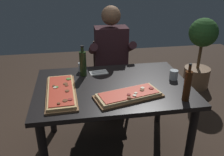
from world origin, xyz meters
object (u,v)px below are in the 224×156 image
wine_bottle_dark (187,85)px  diner_chair (110,72)px  dining_table (113,94)px  potted_plant_corner (200,51)px  pizza_rectangular_front (129,95)px  seated_diner (112,57)px  pizza_rectangular_left (61,92)px  oil_bottle_amber (83,63)px  tumbler_near_camera (174,75)px  tumbler_far_side (82,67)px

wine_bottle_dark → diner_chair: (-0.43, 1.21, -0.39)m
dining_table → potted_plant_corner: (1.52, 1.20, -0.07)m
dining_table → pizza_rectangular_front: pizza_rectangular_front is taller
seated_diner → dining_table: bearing=-98.5°
pizza_rectangular_left → diner_chair: size_ratio=0.74×
pizza_rectangular_front → oil_bottle_amber: (-0.34, 0.50, 0.11)m
tumbler_near_camera → pizza_rectangular_left: bearing=-173.6°
tumbler_far_side → seated_diner: bearing=44.8°
dining_table → diner_chair: diner_chair is taller
dining_table → oil_bottle_amber: size_ratio=4.56×
oil_bottle_amber → pizza_rectangular_front: bearing=-55.5°
pizza_rectangular_front → oil_bottle_amber: 0.62m
pizza_rectangular_left → potted_plant_corner: bearing=33.0°
pizza_rectangular_left → tumbler_near_camera: size_ratio=7.01×
tumbler_far_side → potted_plant_corner: bearing=25.0°
dining_table → seated_diner: 0.75m
diner_chair → dining_table: bearing=-97.3°
pizza_rectangular_front → wine_bottle_dark: (0.44, -0.12, 0.11)m
wine_bottle_dark → pizza_rectangular_front: bearing=165.1°
pizza_rectangular_front → tumbler_far_side: bearing=119.9°
tumbler_near_camera → potted_plant_corner: 1.50m
wine_bottle_dark → diner_chair: bearing=109.4°
dining_table → potted_plant_corner: bearing=38.3°
pizza_rectangular_front → seated_diner: bearing=89.0°
oil_bottle_amber → seated_diner: size_ratio=0.23×
tumbler_near_camera → tumbler_far_side: size_ratio=1.01×
dining_table → diner_chair: bearing=82.7°
tumbler_near_camera → seated_diner: 0.85m
tumbler_far_side → diner_chair: bearing=52.8°
potted_plant_corner → pizza_rectangular_left: bearing=-147.0°
dining_table → pizza_rectangular_left: size_ratio=2.17×
dining_table → pizza_rectangular_front: size_ratio=2.33×
pizza_rectangular_left → wine_bottle_dark: wine_bottle_dark is taller
dining_table → pizza_rectangular_left: 0.48m
diner_chair → potted_plant_corner: (1.41, 0.34, 0.09)m
wine_bottle_dark → dining_table: bearing=146.4°
dining_table → tumbler_far_side: (-0.26, 0.37, 0.14)m
pizza_rectangular_left → oil_bottle_amber: (0.21, 0.35, 0.11)m
tumbler_near_camera → tumbler_far_side: (-0.85, 0.34, -0.00)m
tumbler_far_side → oil_bottle_amber: bearing=-86.6°
wine_bottle_dark → pizza_rectangular_left: bearing=164.8°
dining_table → tumbler_near_camera: (0.59, 0.03, 0.14)m
dining_table → tumbler_far_side: 0.47m
pizza_rectangular_front → pizza_rectangular_left: same height
pizza_rectangular_front → tumbler_far_side: (-0.35, 0.61, 0.02)m
potted_plant_corner → wine_bottle_dark: bearing=-122.2°
dining_table → tumbler_far_side: size_ratio=15.36×
pizza_rectangular_front → oil_bottle_amber: oil_bottle_amber is taller
potted_plant_corner → pizza_rectangular_front: bearing=-134.7°
seated_diner → pizza_rectangular_front: bearing=-91.0°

